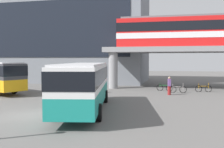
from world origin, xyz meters
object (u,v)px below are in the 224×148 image
bus_main (84,82)px  pedestrian_at_kerb (169,86)px  bicycle_green (165,88)px  bicycle_orange (204,89)px  bicycle_silver (178,89)px  train (223,31)px  station_building (64,38)px  pedestrian_walking_across (94,86)px

bus_main → pedestrian_at_kerb: 11.17m
bicycle_green → bicycle_orange: bearing=-1.1°
bicycle_silver → bicycle_green: 2.01m
train → bicycle_green: train is taller
bicycle_green → bicycle_silver: bearing=-45.2°
bicycle_green → station_building: bearing=145.7°
station_building → bus_main: station_building is taller
bicycle_green → pedestrian_walking_across: pedestrian_walking_across is taller
station_building → train: size_ratio=1.07×
pedestrian_at_kerb → bicycle_green: bearing=98.9°
bicycle_orange → pedestrian_at_kerb: (-3.60, -3.36, 0.50)m
bus_main → bicycle_orange: 15.96m
bicycle_orange → bicycle_green: 4.14m
pedestrian_walking_across → train: bearing=29.4°
train → bus_main: bearing=-124.4°
bus_main → pedestrian_walking_across: (-2.10, 9.27, -1.26)m
bicycle_silver → pedestrian_at_kerb: bearing=-113.7°
bus_main → pedestrian_at_kerb: size_ratio=6.27×
bus_main → bicycle_orange: size_ratio=6.39×
bicycle_orange → bicycle_green: bearing=178.9°
bus_main → pedestrian_walking_across: bearing=102.8°
bicycle_green → pedestrian_at_kerb: 3.51m
station_building → pedestrian_at_kerb: (17.49, -15.00, -6.30)m
train → bicycle_green: (-6.67, -3.96, -6.60)m
bus_main → pedestrian_walking_across: bus_main is taller
bicycle_silver → pedestrian_at_kerb: pedestrian_at_kerb is taller
pedestrian_walking_across → bus_main: bearing=-77.2°
bicycle_orange → bicycle_silver: bearing=-153.6°
station_building → pedestrian_at_kerb: 23.88m
pedestrian_at_kerb → bus_main: bearing=-119.9°
bus_main → bicycle_silver: (6.42, 11.64, -1.63)m
bicycle_orange → pedestrian_at_kerb: size_ratio=0.98×
station_building → bicycle_orange: station_building is taller
bicycle_orange → bus_main: bearing=-125.1°
train → bicycle_silver: 10.01m
train → pedestrian_walking_across: bearing=-150.6°
bicycle_orange → pedestrian_walking_across: size_ratio=1.13×
train → bus_main: train is taller
station_building → train: 24.81m
train → pedestrian_at_kerb: (-6.13, -7.40, -6.11)m
bicycle_silver → pedestrian_at_kerb: (-0.88, -2.01, 0.50)m
station_building → train: station_building is taller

